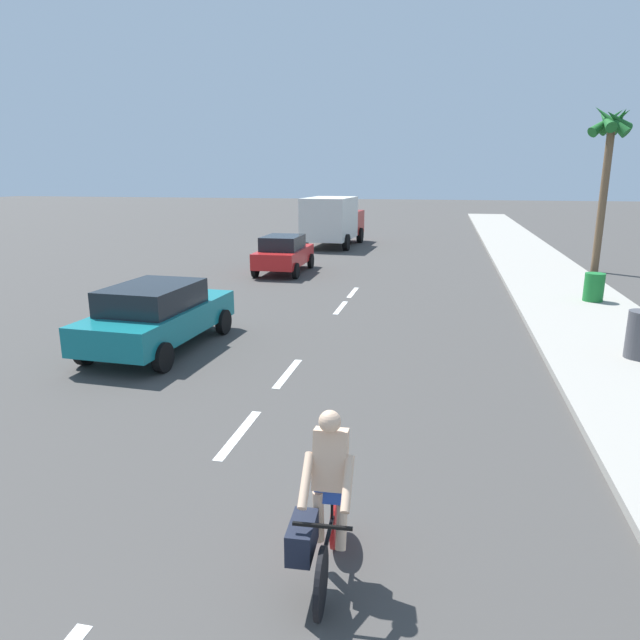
{
  "coord_description": "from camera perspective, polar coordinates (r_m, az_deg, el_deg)",
  "views": [
    {
      "loc": [
        3.03,
        0.53,
        4.0
      ],
      "look_at": [
        0.62,
        11.6,
        1.1
      ],
      "focal_mm": 31.82,
      "sensor_mm": 36.0,
      "label": 1
    }
  ],
  "objects": [
    {
      "name": "lane_stripe_4",
      "position": [
        17.65,
        2.09,
        1.26
      ],
      "size": [
        0.16,
        1.8,
        0.01
      ],
      "primitive_type": "cube",
      "color": "white",
      "rests_on": "ground"
    },
    {
      "name": "parked_car_red",
      "position": [
        23.97,
        -3.67,
        6.74
      ],
      "size": [
        1.9,
        4.03,
        1.57
      ],
      "rotation": [
        0.0,
        0.0,
        0.01
      ],
      "color": "red",
      "rests_on": "ground"
    },
    {
      "name": "delivery_truck",
      "position": [
        33.13,
        1.31,
        10.03
      ],
      "size": [
        2.91,
        6.35,
        2.8
      ],
      "rotation": [
        0.0,
        0.0,
        -0.05
      ],
      "color": "maroon",
      "rests_on": "ground"
    },
    {
      "name": "lane_stripe_2",
      "position": [
        9.29,
        -8.16,
        -11.28
      ],
      "size": [
        0.16,
        1.8,
        0.01
      ],
      "primitive_type": "cube",
      "color": "white",
      "rests_on": "ground"
    },
    {
      "name": "ground_plane",
      "position": [
        20.11,
        3.39,
        2.85
      ],
      "size": [
        160.0,
        160.0,
        0.0
      ],
      "primitive_type": "plane",
      "color": "#423F3D"
    },
    {
      "name": "trash_bin_far",
      "position": [
        19.84,
        25.84,
        3.0
      ],
      "size": [
        0.6,
        0.6,
        0.89
      ],
      "primitive_type": "cylinder",
      "color": "#19722D",
      "rests_on": "sidewalk_strip"
    },
    {
      "name": "palm_tree_far",
      "position": [
        26.65,
        27.15,
        15.85
      ],
      "size": [
        1.85,
        1.77,
        6.88
      ],
      "color": "brown",
      "rests_on": "ground"
    },
    {
      "name": "parked_car_teal",
      "position": [
        13.81,
        -16.03,
        0.56
      ],
      "size": [
        2.22,
        4.56,
        1.57
      ],
      "rotation": [
        0.0,
        0.0,
        -0.04
      ],
      "color": "#14727A",
      "rests_on": "ground"
    },
    {
      "name": "cyclist",
      "position": [
        5.9,
        0.39,
        -18.14
      ],
      "size": [
        0.64,
        1.71,
        1.82
      ],
      "rotation": [
        0.0,
        0.0,
        3.2
      ],
      "color": "black",
      "rests_on": "ground"
    },
    {
      "name": "sidewalk_strip",
      "position": [
        22.21,
        22.79,
        3.04
      ],
      "size": [
        3.6,
        80.0,
        0.14
      ],
      "primitive_type": "cube",
      "color": "#9E998E",
      "rests_on": "ground"
    },
    {
      "name": "lane_stripe_3",
      "position": [
        11.86,
        -3.26,
        -5.36
      ],
      "size": [
        0.16,
        1.8,
        0.01
      ],
      "primitive_type": "cube",
      "color": "white",
      "rests_on": "ground"
    },
    {
      "name": "lane_stripe_5",
      "position": [
        19.96,
        3.32,
        2.78
      ],
      "size": [
        0.16,
        1.8,
        0.01
      ],
      "primitive_type": "cube",
      "color": "white",
      "rests_on": "ground"
    }
  ]
}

